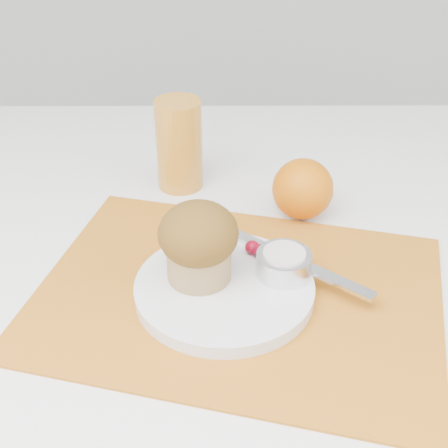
{
  "coord_description": "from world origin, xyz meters",
  "views": [
    {
      "loc": [
        -0.05,
        -0.68,
        1.23
      ],
      "look_at": [
        -0.05,
        -0.04,
        0.8
      ],
      "focal_mm": 50.0,
      "sensor_mm": 36.0,
      "label": 1
    }
  ],
  "objects_px": {
    "orange": "(303,189)",
    "juice_glass": "(179,145)",
    "muffin": "(198,241)",
    "table": "(251,400)",
    "plate": "(224,289)"
  },
  "relations": [
    {
      "from": "orange",
      "to": "juice_glass",
      "type": "bearing_deg",
      "value": 153.81
    },
    {
      "from": "juice_glass",
      "to": "muffin",
      "type": "relative_size",
      "value": 1.41
    },
    {
      "from": "table",
      "to": "plate",
      "type": "distance_m",
      "value": 0.43
    },
    {
      "from": "orange",
      "to": "juice_glass",
      "type": "xyz_separation_m",
      "value": [
        -0.17,
        0.09,
        0.03
      ]
    },
    {
      "from": "orange",
      "to": "muffin",
      "type": "bearing_deg",
      "value": -129.97
    },
    {
      "from": "juice_glass",
      "to": "plate",
      "type": "bearing_deg",
      "value": -76.2
    },
    {
      "from": "table",
      "to": "juice_glass",
      "type": "distance_m",
      "value": 0.47
    },
    {
      "from": "muffin",
      "to": "table",
      "type": "bearing_deg",
      "value": 63.83
    },
    {
      "from": "table",
      "to": "orange",
      "type": "xyz_separation_m",
      "value": [
        0.06,
        0.01,
        0.42
      ]
    },
    {
      "from": "muffin",
      "to": "plate",
      "type": "bearing_deg",
      "value": -25.49
    },
    {
      "from": "table",
      "to": "orange",
      "type": "bearing_deg",
      "value": 8.53
    },
    {
      "from": "table",
      "to": "juice_glass",
      "type": "relative_size",
      "value": 8.83
    },
    {
      "from": "orange",
      "to": "juice_glass",
      "type": "height_order",
      "value": "juice_glass"
    },
    {
      "from": "muffin",
      "to": "orange",
      "type": "bearing_deg",
      "value": 50.03
    },
    {
      "from": "orange",
      "to": "muffin",
      "type": "xyz_separation_m",
      "value": [
        -0.14,
        -0.16,
        0.03
      ]
    }
  ]
}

